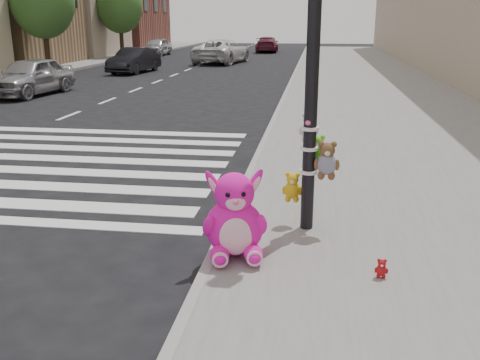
% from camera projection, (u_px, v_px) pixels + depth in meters
% --- Properties ---
extents(ground, '(120.00, 120.00, 0.00)m').
position_uv_depth(ground, '(52.00, 290.00, 5.59)').
color(ground, black).
rests_on(ground, ground).
extents(sidewalk_near, '(7.00, 80.00, 0.14)m').
position_uv_depth(sidewalk_near, '(403.00, 122.00, 14.37)').
color(sidewalk_near, slate).
rests_on(sidewalk_near, ground).
extents(curb_edge, '(0.12, 80.00, 0.15)m').
position_uv_depth(curb_edge, '(275.00, 119.00, 14.84)').
color(curb_edge, gray).
rests_on(curb_edge, ground).
extents(signal_pole, '(0.72, 0.49, 4.00)m').
position_uv_depth(signal_pole, '(313.00, 106.00, 6.46)').
color(signal_pole, black).
rests_on(signal_pole, sidewalk_near).
extents(tree_far_b, '(3.20, 3.20, 5.44)m').
position_uv_depth(tree_far_b, '(42.00, 0.00, 26.89)').
color(tree_far_b, '#382619').
rests_on(tree_far_b, sidewalk_far).
extents(tree_far_c, '(3.20, 3.20, 5.44)m').
position_uv_depth(tree_far_c, '(119.00, 5.00, 37.32)').
color(tree_far_c, '#382619').
rests_on(tree_far_c, sidewalk_far).
extents(pink_bunny, '(0.77, 0.86, 1.03)m').
position_uv_depth(pink_bunny, '(234.00, 221.00, 5.97)').
color(pink_bunny, '#FB15B1').
rests_on(pink_bunny, sidewalk_near).
extents(red_teddy, '(0.15, 0.11, 0.21)m').
position_uv_depth(red_teddy, '(381.00, 268.00, 5.53)').
color(red_teddy, '#B31118').
rests_on(red_teddy, sidewalk_near).
extents(car_silver_far, '(2.06, 4.22, 1.39)m').
position_uv_depth(car_silver_far, '(30.00, 76.00, 19.73)').
color(car_silver_far, '#A09FA4').
rests_on(car_silver_far, ground).
extents(car_dark_far, '(1.86, 4.08, 1.30)m').
position_uv_depth(car_dark_far, '(134.00, 60.00, 28.05)').
color(car_dark_far, black).
rests_on(car_dark_far, ground).
extents(car_white_near, '(3.31, 5.69, 1.49)m').
position_uv_depth(car_white_near, '(222.00, 51.00, 34.15)').
color(car_white_near, silver).
rests_on(car_white_near, ground).
extents(car_maroon_near, '(1.96, 4.50, 1.29)m').
position_uv_depth(car_maroon_near, '(267.00, 44.00, 45.62)').
color(car_maroon_near, '#571928').
rests_on(car_maroon_near, ground).
extents(car_silver_deep, '(1.66, 4.00, 1.35)m').
position_uv_depth(car_silver_deep, '(157.00, 47.00, 41.37)').
color(car_silver_deep, '#ABACB0').
rests_on(car_silver_deep, ground).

